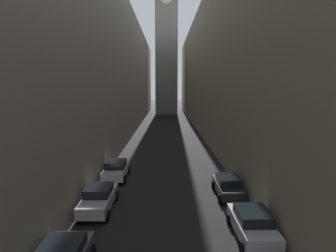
{
  "coord_description": "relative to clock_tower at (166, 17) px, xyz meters",
  "views": [
    {
      "loc": [
        -0.08,
        1.64,
        7.81
      ],
      "look_at": [
        0.0,
        14.24,
        6.11
      ],
      "focal_mm": 30.74,
      "sensor_mm": 36.0,
      "label": 1
    }
  ],
  "objects": [
    {
      "name": "parked_car_right_far",
      "position": [
        4.4,
        -64.8,
        -26.97
      ],
      "size": [
        1.89,
        4.11,
        1.43
      ],
      "rotation": [
        0.0,
        0.0,
        1.57
      ],
      "color": "black",
      "rests_on": "ground"
    },
    {
      "name": "parked_car_right_third",
      "position": [
        4.4,
        -70.72,
        -26.93
      ],
      "size": [
        1.97,
        4.26,
        1.53
      ],
      "rotation": [
        0.0,
        0.0,
        1.57
      ],
      "color": "#B7B7BC",
      "rests_on": "ground"
    },
    {
      "name": "building_block_left",
      "position": [
        -13.14,
        -36.46,
        -17.44
      ],
      "size": [
        15.27,
        108.0,
        20.55
      ],
      "primitive_type": "cube",
      "color": "#756B5B",
      "rests_on": "ground"
    },
    {
      "name": "parked_car_left_third",
      "position": [
        -4.4,
        -67.21,
        -26.92
      ],
      "size": [
        1.92,
        4.56,
        1.57
      ],
      "rotation": [
        0.0,
        0.0,
        1.57
      ],
      "color": "#B7B7BC",
      "rests_on": "ground"
    },
    {
      "name": "parked_car_left_far",
      "position": [
        -4.4,
        -60.84,
        -26.9
      ],
      "size": [
        2.02,
        4.2,
        1.6
      ],
      "rotation": [
        0.0,
        0.0,
        1.57
      ],
      "color": "#B7B7BC",
      "rests_on": "ground"
    },
    {
      "name": "building_block_right",
      "position": [
        11.75,
        -36.46,
        -16.97
      ],
      "size": [
        12.5,
        108.0,
        21.48
      ],
      "primitive_type": "cube",
      "color": "gray",
      "rests_on": "ground"
    },
    {
      "name": "clock_tower",
      "position": [
        0.0,
        0.0,
        0.0
      ],
      "size": [
        6.91,
        6.91,
        53.34
      ],
      "color": "gray",
      "rests_on": "ground"
    },
    {
      "name": "ground_plane",
      "position": [
        0.0,
        -38.46,
        -27.71
      ],
      "size": [
        264.0,
        264.0,
        0.0
      ],
      "primitive_type": "plane",
      "color": "black"
    }
  ]
}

